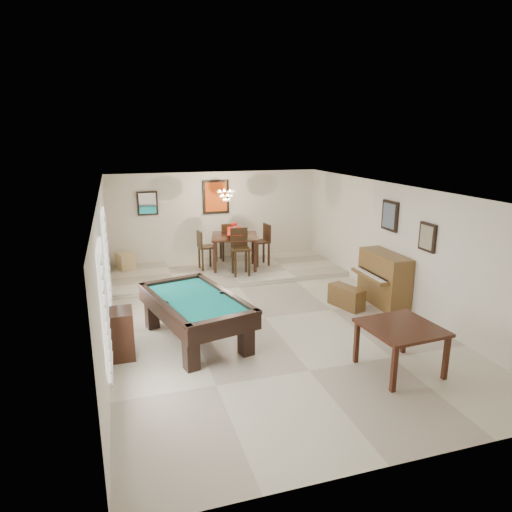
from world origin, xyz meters
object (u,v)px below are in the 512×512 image
upright_piano (379,279)px  dining_chair_south (241,252)px  piano_bench (346,297)px  corner_bench (126,261)px  pool_table (196,319)px  flower_vase (234,226)px  dining_chair_west (206,250)px  dining_table (235,249)px  dining_chair_north (227,241)px  dining_chair_east (261,245)px  apothecary_chest (122,334)px  chandelier (226,191)px  square_table (400,348)px

upright_piano → dining_chair_south: size_ratio=1.15×
piano_bench → corner_bench: bearing=138.3°
corner_bench → piano_bench: bearing=-41.7°
piano_bench → corner_bench: (-4.46, 3.98, 0.11)m
upright_piano → corner_bench: (-5.19, 4.03, -0.23)m
pool_table → flower_vase: flower_vase is taller
piano_bench → flower_vase: size_ratio=3.24×
dining_chair_west → dining_chair_south: bearing=-143.3°
dining_table → dining_chair_south: (-0.04, -0.75, 0.10)m
pool_table → dining_chair_north: bearing=56.0°
dining_table → corner_bench: (-2.84, 0.66, -0.28)m
dining_chair_east → apothecary_chest: bearing=-48.2°
dining_table → dining_chair_east: 0.73m
apothecary_chest → corner_bench: size_ratio=1.67×
dining_chair_east → pool_table: bearing=-38.6°
dining_chair_east → corner_bench: (-3.57, 0.68, -0.35)m
dining_table → flower_vase: (0.00, 0.00, 0.62)m
corner_bench → dining_table: bearing=-13.1°
upright_piano → corner_bench: 6.57m
dining_chair_south → dining_chair_east: 1.06m
dining_chair_south → chandelier: 1.61m
square_table → flower_vase: flower_vase is taller
pool_table → dining_chair_west: dining_chair_west is taller
dining_chair_south → piano_bench: bearing=-53.9°
dining_chair_north → dining_chair_east: size_ratio=0.95×
dining_chair_north → corner_bench: bearing=3.4°
dining_table → dining_chair_north: dining_chair_north is taller
dining_chair_north → chandelier: 1.83m
corner_bench → chandelier: chandelier is taller
upright_piano → dining_chair_south: (-2.38, 2.62, 0.14)m
upright_piano → chandelier: size_ratio=2.29×
flower_vase → dining_chair_south: flower_vase is taller
flower_vase → dining_chair_west: flower_vase is taller
square_table → piano_bench: 2.75m
dining_table → dining_chair_west: bearing=176.9°
dining_chair_north → dining_chair_east: dining_chair_east is taller
dining_chair_south → dining_chair_east: bearing=47.2°
pool_table → dining_table: bearing=52.2°
square_table → corner_bench: bearing=120.6°
dining_table → corner_bench: 2.93m
flower_vase → dining_chair_west: bearing=176.9°
apothecary_chest → dining_chair_east: size_ratio=0.72×
dining_table → corner_bench: size_ratio=2.45×
square_table → dining_chair_north: (-1.11, 6.80, 0.28)m
upright_piano → dining_chair_east: bearing=115.7°
piano_bench → dining_chair_east: size_ratio=0.73×
dining_chair_west → pool_table: bearing=160.2°
dining_chair_north → pool_table: bearing=70.7°
flower_vase → dining_chair_north: flower_vase is taller
upright_piano → dining_chair_east: size_ratio=1.21×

